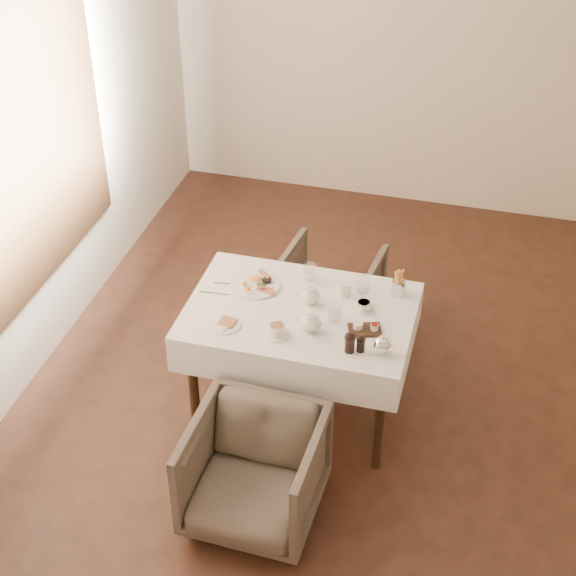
% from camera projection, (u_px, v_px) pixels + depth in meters
% --- Properties ---
extents(room, '(5.00, 5.00, 5.00)m').
position_uv_depth(room, '(23.00, 123.00, 4.98)').
color(room, black).
rests_on(room, ground).
extents(table, '(1.28, 0.88, 0.75)m').
position_uv_depth(table, '(300.00, 326.00, 5.03)').
color(table, black).
rests_on(table, ground).
extents(armchair_near, '(0.69, 0.71, 0.62)m').
position_uv_depth(armchair_near, '(254.00, 472.00, 4.56)').
color(armchair_near, '#4E4239').
rests_on(armchair_near, ground).
extents(armchair_far, '(0.69, 0.71, 0.58)m').
position_uv_depth(armchair_far, '(329.00, 292.00, 5.88)').
color(armchair_far, '#4E4239').
rests_on(armchair_far, ground).
extents(breakfast_plate, '(0.30, 0.30, 0.04)m').
position_uv_depth(breakfast_plate, '(256.00, 284.00, 5.15)').
color(breakfast_plate, white).
rests_on(breakfast_plate, table).
extents(side_plate, '(0.19, 0.17, 0.02)m').
position_uv_depth(side_plate, '(224.00, 324.00, 4.84)').
color(side_plate, white).
rests_on(side_plate, table).
extents(teapot_centre, '(0.16, 0.12, 0.12)m').
position_uv_depth(teapot_centre, '(310.00, 294.00, 4.97)').
color(teapot_centre, white).
rests_on(teapot_centre, table).
extents(teapot_front, '(0.16, 0.13, 0.12)m').
position_uv_depth(teapot_front, '(311.00, 322.00, 4.77)').
color(teapot_front, white).
rests_on(teapot_front, table).
extents(creamer, '(0.07, 0.07, 0.08)m').
position_uv_depth(creamer, '(345.00, 289.00, 5.05)').
color(creamer, white).
rests_on(creamer, table).
extents(teacup_near, '(0.13, 0.13, 0.07)m').
position_uv_depth(teacup_near, '(277.00, 331.00, 4.76)').
color(teacup_near, white).
rests_on(teacup_near, table).
extents(teacup_far, '(0.12, 0.12, 0.06)m').
position_uv_depth(teacup_far, '(364.00, 307.00, 4.94)').
color(teacup_far, white).
rests_on(teacup_far, table).
extents(glass_left, '(0.09, 0.09, 0.10)m').
position_uv_depth(glass_left, '(310.00, 272.00, 5.17)').
color(glass_left, silver).
rests_on(glass_left, table).
extents(glass_mid, '(0.08, 0.08, 0.10)m').
position_uv_depth(glass_mid, '(335.00, 313.00, 4.85)').
color(glass_mid, silver).
rests_on(glass_mid, table).
extents(glass_right, '(0.09, 0.09, 0.10)m').
position_uv_depth(glass_right, '(364.00, 284.00, 5.07)').
color(glass_right, silver).
rests_on(glass_right, table).
extents(condiment_board, '(0.21, 0.17, 0.05)m').
position_uv_depth(condiment_board, '(365.00, 329.00, 4.79)').
color(condiment_board, black).
rests_on(condiment_board, table).
extents(pepper_mill_left, '(0.07, 0.07, 0.12)m').
position_uv_depth(pepper_mill_left, '(350.00, 342.00, 4.63)').
color(pepper_mill_left, black).
rests_on(pepper_mill_left, table).
extents(pepper_mill_right, '(0.05, 0.05, 0.10)m').
position_uv_depth(pepper_mill_right, '(361.00, 343.00, 4.64)').
color(pepper_mill_right, black).
rests_on(pepper_mill_right, table).
extents(silver_pot, '(0.14, 0.12, 0.12)m').
position_uv_depth(silver_pot, '(382.00, 344.00, 4.62)').
color(silver_pot, white).
rests_on(silver_pot, table).
extents(fries_cup, '(0.08, 0.08, 0.17)m').
position_uv_depth(fries_cup, '(399.00, 284.00, 5.03)').
color(fries_cup, silver).
rests_on(fries_cup, table).
extents(cutlery_fork, '(0.18, 0.04, 0.00)m').
position_uv_depth(cutlery_fork, '(229.00, 284.00, 5.16)').
color(cutlery_fork, silver).
rests_on(cutlery_fork, table).
extents(cutlery_knife, '(0.19, 0.03, 0.00)m').
position_uv_depth(cutlery_knife, '(215.00, 293.00, 5.08)').
color(cutlery_knife, silver).
rests_on(cutlery_knife, table).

